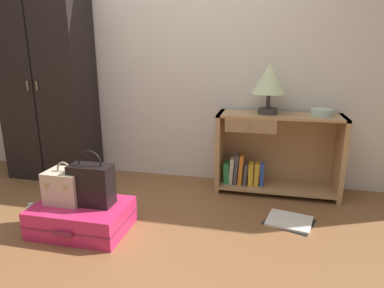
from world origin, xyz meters
TOP-DOWN VIEW (x-y plane):
  - ground_plane at (0.00, 0.00)m, footprint 9.00×9.00m
  - back_wall at (0.00, 1.50)m, footprint 6.40×0.10m
  - wardrobe at (-1.31, 1.20)m, footprint 0.86×0.47m
  - bookshelf at (0.93, 1.26)m, footprint 1.11×0.38m
  - table_lamp at (0.86, 1.24)m, footprint 0.31×0.31m
  - bowl at (1.32, 1.25)m, footprint 0.19×0.19m
  - suitcase_large at (-0.42, 0.20)m, footprint 0.68×0.49m
  - train_case at (-0.55, 0.22)m, footprint 0.26×0.22m
  - handbag at (-0.34, 0.23)m, footprint 0.30×0.16m
  - bottle at (-0.84, 0.20)m, footprint 0.06×0.06m
  - open_book_on_floor at (1.08, 0.66)m, footprint 0.43×0.40m

SIDE VIEW (x-z plane):
  - ground_plane at x=0.00m, z-range 0.00..0.00m
  - open_book_on_floor at x=1.08m, z-range 0.00..0.02m
  - bottle at x=-0.84m, z-range -0.01..0.16m
  - suitcase_large at x=-0.42m, z-range 0.00..0.20m
  - train_case at x=-0.55m, z-range 0.17..0.48m
  - handbag at x=-0.34m, z-range 0.15..0.56m
  - bookshelf at x=0.93m, z-range -0.01..0.74m
  - bowl at x=1.32m, z-range 0.74..0.80m
  - wardrobe at x=-1.31m, z-range 0.00..1.94m
  - table_lamp at x=0.86m, z-range 0.81..1.26m
  - back_wall at x=0.00m, z-range 0.00..2.60m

